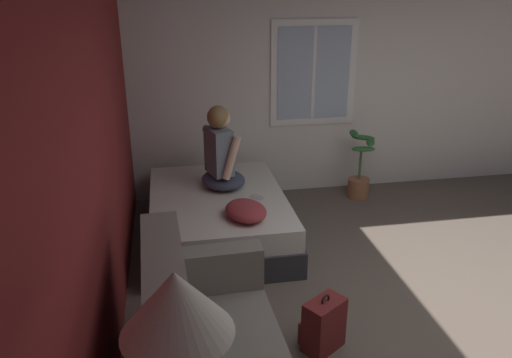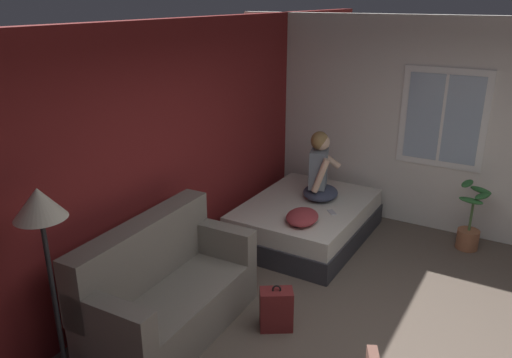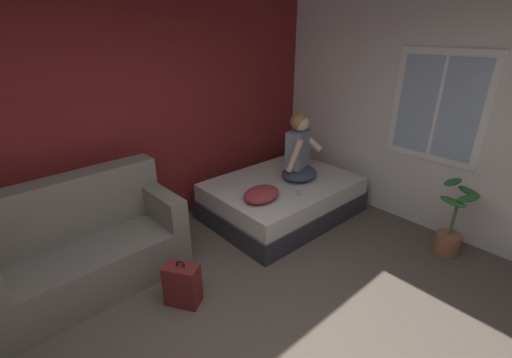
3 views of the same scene
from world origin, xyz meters
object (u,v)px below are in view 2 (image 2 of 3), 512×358
backpack (276,310)px  floor_lamp (42,225)px  couch (165,292)px  person_seated (320,172)px  cell_phone (332,212)px  potted_plant (470,226)px  throw_pillow (302,217)px  bed (306,220)px

backpack → floor_lamp: bearing=146.3°
couch → person_seated: size_ratio=1.98×
cell_phone → floor_lamp: bearing=31.3°
person_seated → floor_lamp: (-3.56, 0.53, 0.59)m
person_seated → potted_plant: bearing=-73.2°
cell_phone → potted_plant: potted_plant is taller
couch → potted_plant: (3.09, -2.12, -0.09)m
floor_lamp → throw_pillow: bearing=-13.4°
couch → floor_lamp: size_ratio=1.02×
bed → floor_lamp: (-3.35, 0.46, 1.19)m
backpack → floor_lamp: size_ratio=0.27×
couch → cell_phone: 2.33m
couch → throw_pillow: bearing=-15.6°
bed → person_seated: size_ratio=2.17×
bed → throw_pillow: bearing=-159.9°
bed → cell_phone: (-0.13, -0.39, 0.25)m
cell_phone → backpack: bearing=51.7°
bed → couch: (-2.35, 0.30, 0.16)m
bed → couch: size_ratio=1.10×
throw_pillow → floor_lamp: bearing=166.6°
bed → throw_pillow: size_ratio=3.95×
couch → potted_plant: bearing=-34.5°
person_seated → cell_phone: (-0.34, -0.32, -0.35)m
backpack → cell_phone: size_ratio=3.18×
backpack → cell_phone: 1.73m
bed → floor_lamp: bearing=172.2°
couch → person_seated: (2.56, -0.37, 0.44)m
backpack → bed: bearing=17.0°
person_seated → throw_pillow: 0.83m
backpack → throw_pillow: 1.36m
cell_phone → potted_plant: size_ratio=0.17×
floor_lamp → potted_plant: (4.08, -2.28, -1.13)m
couch → person_seated: person_seated is taller
throw_pillow → cell_phone: (0.43, -0.18, -0.07)m
cell_phone → throw_pillow: bearing=23.0°
floor_lamp → backpack: bearing=-33.7°
person_seated → floor_lamp: bearing=171.5°
throw_pillow → floor_lamp: 3.00m
bed → couch: bearing=172.8°
throw_pillow → cell_phone: throw_pillow is taller
floor_lamp → potted_plant: 4.81m
couch → bed: bearing=-7.2°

